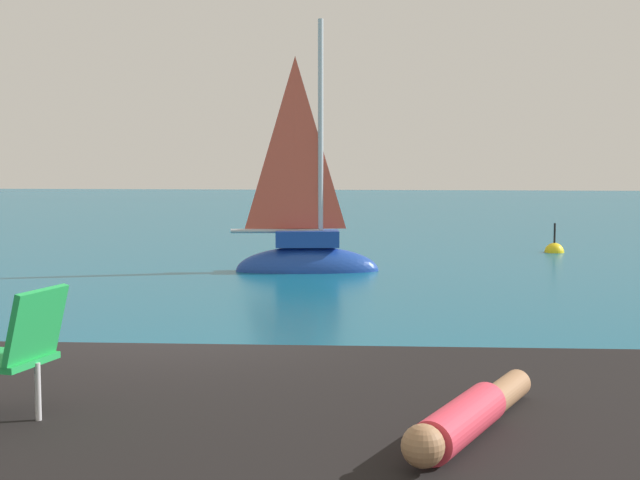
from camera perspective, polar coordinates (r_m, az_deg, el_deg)
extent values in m
plane|color=#0F5675|center=(8.70, -9.64, -12.01)|extent=(160.00, 160.00, 0.00)
cube|color=black|center=(8.10, -19.18, -13.51)|extent=(2.09, 2.02, 1.30)
ellipsoid|color=#193D99|center=(20.73, -0.85, -2.05)|extent=(3.55, 1.65, 1.18)
cube|color=#193D99|center=(20.65, -0.85, 0.10)|extent=(1.60, 1.03, 0.38)
cylinder|color=#B7B7BC|center=(20.60, 0.04, 6.99)|extent=(0.13, 0.13, 5.34)
cylinder|color=#B2B2B7|center=(20.64, -2.93, 0.60)|extent=(2.13, 0.41, 0.10)
pyramid|color=#DB4C38|center=(20.58, -1.64, 6.40)|extent=(1.70, 0.31, 4.06)
cylinder|color=#DB384C|center=(4.93, 9.25, -11.69)|extent=(0.57, 0.92, 0.24)
cylinder|color=#9E704C|center=(5.62, 11.86, -9.95)|extent=(0.44, 0.72, 0.18)
sphere|color=#9E704C|center=(4.43, 6.79, -13.31)|extent=(0.22, 0.22, 0.22)
cube|color=green|center=(5.63, -20.29, -7.41)|extent=(0.60, 0.57, 0.04)
cube|color=green|center=(5.43, -18.18, -5.37)|extent=(0.24, 0.50, 0.45)
cylinder|color=silver|center=(5.52, -18.06, -9.46)|extent=(0.04, 0.04, 0.35)
sphere|color=yellow|center=(26.01, 15.15, -0.79)|extent=(0.56, 0.56, 0.56)
cylinder|color=black|center=(25.96, 15.18, 0.42)|extent=(0.06, 0.06, 0.60)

